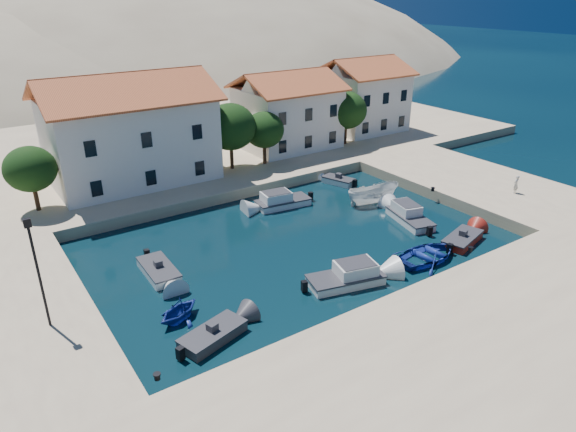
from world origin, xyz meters
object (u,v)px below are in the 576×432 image
object	(u,v)px
building_left	(129,127)
building_right	(363,94)
cabin_cruiser_east	(410,217)
lamppost	(36,263)
cabin_cruiser_south	(346,277)
building_mid	(287,109)
boat_east	(372,203)
pedestrian	(516,184)
rowboat_south	(428,259)

from	to	relation	value
building_left	building_right	xyz separation A→B (m)	(30.00, 2.00, -0.46)
building_right	cabin_cruiser_east	distance (m)	26.68
lamppost	cabin_cruiser_south	xyz separation A→B (m)	(16.82, -4.42, -4.28)
cabin_cruiser_east	building_right	bearing A→B (deg)	-18.35
cabin_cruiser_east	building_mid	bearing A→B (deg)	8.49
building_left	cabin_cruiser_south	bearing A→B (deg)	-77.72
boat_east	pedestrian	distance (m)	12.52
cabin_cruiser_south	pedestrian	xyz separation A→B (m)	(20.97, 2.09, 1.33)
building_left	lamppost	size ratio (longest dim) A/B	2.36
cabin_cruiser_east	rowboat_south	bearing A→B (deg)	159.52
boat_east	building_right	bearing A→B (deg)	-25.78
building_right	lamppost	distance (m)	46.98
cabin_cruiser_south	rowboat_south	world-z (taller)	cabin_cruiser_south
cabin_cruiser_south	cabin_cruiser_east	distance (m)	11.37
boat_east	pedestrian	bearing A→B (deg)	-111.25
cabin_cruiser_east	pedestrian	distance (m)	10.81
building_left	lamppost	world-z (taller)	building_left
boat_east	pedestrian	size ratio (longest dim) A/B	3.07
building_left	cabin_cruiser_east	xyz separation A→B (m)	(15.80, -20.02, -5.46)
rowboat_south	lamppost	bearing A→B (deg)	77.71
lamppost	boat_east	xyz separation A→B (m)	(27.55, 4.65, -4.75)
building_right	building_mid	bearing A→B (deg)	-175.24
rowboat_south	boat_east	world-z (taller)	boat_east
lamppost	pedestrian	xyz separation A→B (m)	(37.78, -2.33, -2.95)
building_left	pedestrian	bearing A→B (deg)	-40.35
cabin_cruiser_east	lamppost	bearing A→B (deg)	104.41
lamppost	cabin_cruiser_south	distance (m)	17.91
building_right	pedestrian	xyz separation A→B (m)	(-3.72, -24.33, -3.67)
lamppost	rowboat_south	xyz separation A→B (m)	(23.71, -5.16, -4.75)
rowboat_south	building_right	bearing A→B (deg)	-33.23
rowboat_south	building_mid	bearing A→B (deg)	-12.49
building_right	cabin_cruiser_south	bearing A→B (deg)	-133.05
building_mid	cabin_cruiser_south	world-z (taller)	building_mid
rowboat_south	boat_east	bearing A→B (deg)	-21.35
building_mid	lamppost	xyz separation A→B (m)	(-29.50, -21.00, -0.47)
building_right	rowboat_south	xyz separation A→B (m)	(-17.79, -27.16, -5.47)
rowboat_south	boat_east	xyz separation A→B (m)	(3.83, 9.81, 0.00)
building_left	building_mid	distance (m)	18.04
building_mid	building_right	size ratio (longest dim) A/B	1.11
pedestrian	cabin_cruiser_east	bearing A→B (deg)	-18.34
pedestrian	building_left	bearing A→B (deg)	-46.29
building_right	cabin_cruiser_east	bearing A→B (deg)	-122.81
cabin_cruiser_east	boat_east	bearing A→B (deg)	11.46
building_left	pedestrian	size ratio (longest dim) A/B	9.18
building_right	cabin_cruiser_east	size ratio (longest dim) A/B	1.88
building_mid	building_right	distance (m)	12.04
building_right	building_left	bearing A→B (deg)	-176.19
cabin_cruiser_south	boat_east	bearing A→B (deg)	53.89
rowboat_south	cabin_cruiser_east	distance (m)	6.28
building_right	rowboat_south	world-z (taller)	building_right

